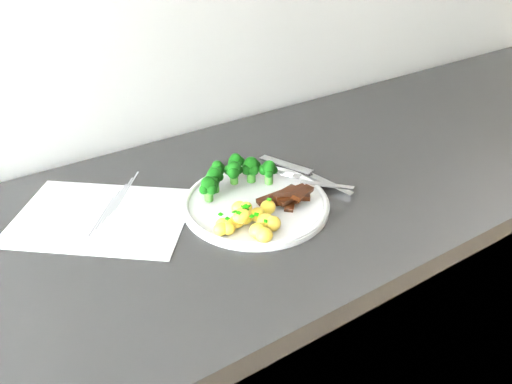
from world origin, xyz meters
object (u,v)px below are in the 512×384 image
(fork, at_px, (316,182))
(knife, at_px, (316,179))
(potatoes, at_px, (249,220))
(recipe_paper, at_px, (102,217))
(broccoli, at_px, (234,172))
(counter, at_px, (263,361))
(plate, at_px, (256,203))
(beef_strips, at_px, (289,196))

(fork, height_order, knife, fork)
(potatoes, xyz_separation_m, knife, (0.19, 0.06, -0.01))
(recipe_paper, relative_size, broccoli, 2.27)
(counter, distance_m, potatoes, 0.49)
(broccoli, distance_m, potatoes, 0.13)
(recipe_paper, bearing_deg, plate, -25.91)
(plate, bearing_deg, beef_strips, -30.38)
(recipe_paper, distance_m, plate, 0.27)
(plate, relative_size, broccoli, 1.65)
(potatoes, height_order, knife, potatoes)
(potatoes, bearing_deg, recipe_paper, 137.47)
(plate, distance_m, potatoes, 0.08)
(counter, distance_m, recipe_paper, 0.54)
(broccoli, height_order, fork, broccoli)
(potatoes, height_order, fork, potatoes)
(plate, relative_size, beef_strips, 2.58)
(recipe_paper, distance_m, potatoes, 0.26)
(counter, distance_m, broccoli, 0.50)
(knife, bearing_deg, potatoes, -162.14)
(counter, relative_size, beef_strips, 24.16)
(broccoli, bearing_deg, recipe_paper, 167.10)
(broccoli, relative_size, beef_strips, 1.57)
(fork, bearing_deg, broccoli, 148.70)
(broccoli, distance_m, beef_strips, 0.11)
(plate, xyz_separation_m, potatoes, (-0.05, -0.06, 0.02))
(knife, bearing_deg, plate, -178.24)
(counter, xyz_separation_m, beef_strips, (0.02, -0.05, 0.48))
(recipe_paper, xyz_separation_m, knife, (0.38, -0.11, 0.01))
(broccoli, xyz_separation_m, knife, (0.15, -0.06, -0.03))
(broccoli, xyz_separation_m, potatoes, (-0.04, -0.12, -0.02))
(broccoli, bearing_deg, counter, -44.70)
(counter, relative_size, broccoli, 15.44)
(knife, bearing_deg, beef_strips, -159.48)
(broccoli, relative_size, fork, 1.18)
(plate, bearing_deg, fork, -7.00)
(recipe_paper, distance_m, broccoli, 0.24)
(counter, relative_size, fork, 18.29)
(potatoes, relative_size, fork, 0.93)
(plate, height_order, potatoes, potatoes)
(beef_strips, bearing_deg, counter, 107.07)
(broccoli, distance_m, knife, 0.16)
(plate, distance_m, broccoli, 0.07)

